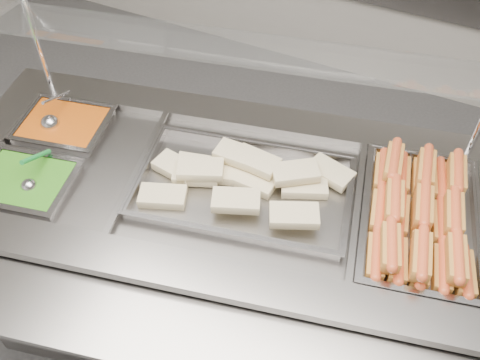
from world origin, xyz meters
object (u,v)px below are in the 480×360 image
at_px(pan_hotdogs, 418,225).
at_px(serving_spoon, 31,181).
at_px(steam_counter, 228,259).
at_px(sneeze_guard, 241,50).
at_px(ladle, 51,122).
at_px(pan_wraps, 243,191).

xyz_separation_m(pan_hotdogs, serving_spoon, (-1.29, -0.45, 0.06)).
height_order(steam_counter, sneeze_guard, sneeze_guard).
bearing_deg(steam_counter, sneeze_guard, 102.37).
height_order(ladle, serving_spoon, same).
relative_size(pan_hotdogs, ladle, 3.10).
relative_size(steam_counter, serving_spoon, 11.26).
bearing_deg(pan_wraps, steam_counter, -167.63).
xyz_separation_m(ladle, serving_spoon, (0.14, -0.28, 0.00)).
relative_size(sneeze_guard, pan_hotdogs, 2.74).
height_order(sneeze_guard, pan_wraps, sneeze_guard).
height_order(pan_wraps, serving_spoon, serving_spoon).
height_order(sneeze_guard, serving_spoon, sneeze_guard).
xyz_separation_m(sneeze_guard, ladle, (-0.71, -0.25, -0.39)).
distance_m(pan_wraps, serving_spoon, 0.76).
bearing_deg(steam_counter, serving_spoon, -153.93).
relative_size(sneeze_guard, pan_wraps, 2.23).
xyz_separation_m(steam_counter, sneeze_guard, (-0.05, 0.23, 0.89)).
height_order(steam_counter, pan_wraps, pan_wraps).
height_order(sneeze_guard, pan_hotdogs, sneeze_guard).
relative_size(steam_counter, sneeze_guard, 1.20).
relative_size(sneeze_guard, ladle, 8.52).
bearing_deg(pan_hotdogs, steam_counter, -167.63).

